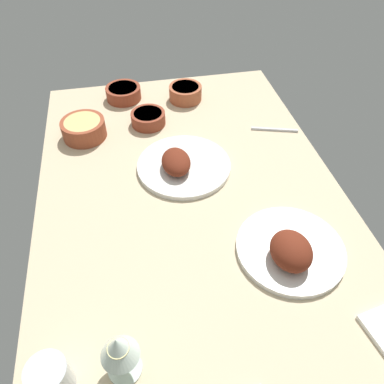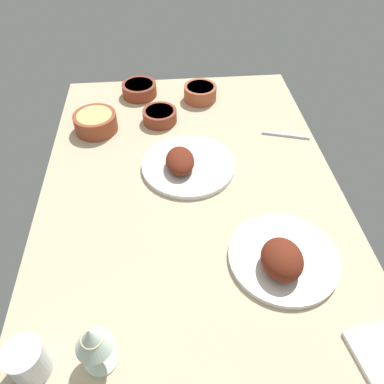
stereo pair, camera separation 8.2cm
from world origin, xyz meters
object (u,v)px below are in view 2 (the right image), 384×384
at_px(bowl_pasta, 96,122).
at_px(bowl_cream, 160,115).
at_px(bowl_potatoes, 139,89).
at_px(spoon_loose, 286,135).
at_px(plate_far_side, 187,164).
at_px(plate_center_main, 283,258).
at_px(wine_glass, 92,340).
at_px(water_tumbler, 27,361).
at_px(bowl_onions, 200,92).

relative_size(bowl_pasta, bowl_cream, 1.21).
height_order(bowl_potatoes, spoon_loose, bowl_potatoes).
xyz_separation_m(plate_far_side, bowl_pasta, (0.23, 0.30, 0.02)).
distance_m(plate_far_side, bowl_cream, 0.28).
bearing_deg(plate_center_main, wine_glass, 114.56).
height_order(bowl_pasta, spoon_loose, bowl_pasta).
bearing_deg(plate_center_main, water_tumbler, 109.68).
xyz_separation_m(plate_far_side, bowl_cream, (0.27, 0.08, 0.01)).
relative_size(bowl_pasta, wine_glass, 1.07).
bearing_deg(bowl_cream, plate_center_main, -156.28).
height_order(bowl_onions, wine_glass, wine_glass).
distance_m(plate_center_main, bowl_cream, 0.71).
xyz_separation_m(bowl_pasta, water_tumbler, (-0.82, 0.06, 0.01)).
distance_m(bowl_potatoes, spoon_loose, 0.60).
bearing_deg(plate_far_side, bowl_pasta, 52.30).
height_order(wine_glass, water_tumbler, wine_glass).
bearing_deg(water_tumbler, plate_center_main, -70.32).
distance_m(bowl_onions, bowl_cream, 0.21).
relative_size(wine_glass, spoon_loose, 0.85).
bearing_deg(wine_glass, bowl_pasta, 5.68).
height_order(plate_far_side, bowl_cream, plate_far_side).
bearing_deg(bowl_onions, bowl_cream, 130.20).
height_order(plate_far_side, spoon_loose, plate_far_side).
bearing_deg(plate_far_side, bowl_cream, 16.06).
distance_m(plate_center_main, bowl_potatoes, 0.91).
xyz_separation_m(plate_center_main, bowl_pasta, (0.62, 0.51, 0.01)).
relative_size(bowl_onions, water_tumbler, 1.47).
height_order(plate_center_main, plate_far_side, plate_center_main).
distance_m(plate_center_main, water_tumbler, 0.60).
distance_m(bowl_potatoes, bowl_cream, 0.20).
height_order(plate_center_main, spoon_loose, plate_center_main).
distance_m(plate_far_side, bowl_pasta, 0.38).
relative_size(plate_far_side, water_tumbler, 3.45).
bearing_deg(wine_glass, bowl_potatoes, -3.86).
height_order(bowl_potatoes, wine_glass, wine_glass).
height_order(bowl_pasta, bowl_cream, bowl_pasta).
bearing_deg(bowl_cream, water_tumbler, 161.67).
relative_size(bowl_onions, spoon_loose, 0.77).
distance_m(wine_glass, spoon_loose, 0.93).
distance_m(plate_center_main, plate_far_side, 0.43).
xyz_separation_m(plate_center_main, bowl_cream, (0.65, 0.28, -0.00)).
bearing_deg(wine_glass, bowl_onions, -17.41).
height_order(plate_center_main, bowl_onions, plate_center_main).
bearing_deg(spoon_loose, bowl_onions, -27.35).
relative_size(plate_far_side, bowl_pasta, 1.99).
bearing_deg(wine_glass, plate_center_main, -65.44).
xyz_separation_m(plate_far_side, water_tumbler, (-0.58, 0.36, 0.02)).
xyz_separation_m(bowl_cream, water_tumbler, (-0.85, 0.28, 0.02)).
bearing_deg(bowl_onions, spoon_loose, -134.14).
height_order(plate_far_side, bowl_onions, plate_far_side).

